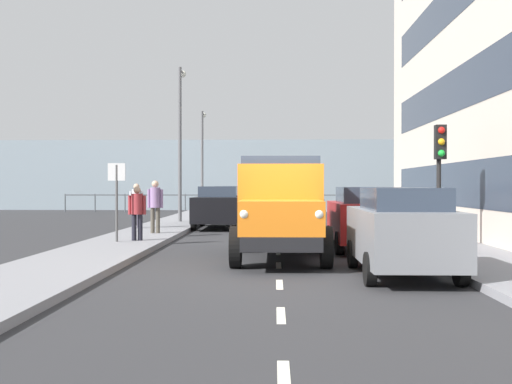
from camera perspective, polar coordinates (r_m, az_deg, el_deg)
ground_plane at (r=21.68m, az=1.94°, el=-4.06°), size 80.00×80.00×0.00m
sidewalk_left at (r=22.15m, az=13.68°, el=-3.79°), size 2.36×40.83×0.15m
sidewalk_right at (r=22.12m, az=-9.83°, el=-3.78°), size 2.36×40.83×0.15m
road_centreline_markings at (r=21.46m, az=1.94°, el=-4.10°), size 0.12×37.15×0.01m
sea_horizon at (r=45.03m, az=1.82°, el=1.55°), size 80.00×0.80×5.00m
seawall_railing at (r=41.43m, az=1.83°, el=-0.56°), size 28.08×0.08×1.20m
truck_vintage_orange at (r=14.75m, az=2.22°, el=-1.67°), size 2.17×5.64×2.43m
car_grey_kerbside_near at (r=12.55m, az=13.02°, el=-3.39°), size 1.76×3.96×1.72m
car_red_kerbside_1 at (r=17.37m, az=9.85°, el=-2.28°), size 1.84×3.87×1.72m
car_black_oppositeside_0 at (r=26.04m, az=-3.33°, el=-1.30°), size 1.92×4.70×1.72m
car_silver_oppositeside_1 at (r=32.25m, az=-2.36°, el=-0.93°), size 1.84×4.69×1.72m
car_white_oppositeside_2 at (r=38.19m, az=-1.72°, el=-0.70°), size 1.94×4.00×1.72m
pedestrian_strolling at (r=18.80m, az=-10.69°, el=-1.51°), size 0.53×0.34×1.58m
pedestrian_couple_b at (r=21.57m, az=-9.08°, el=-0.90°), size 0.53×0.34×1.78m
pedestrian_in_dark_coat at (r=24.27m, az=-10.74°, el=-0.89°), size 0.53×0.34×1.68m
traffic_light_near at (r=17.30m, az=16.26°, el=2.93°), size 0.28×0.41×3.20m
lamp_post_promenade at (r=28.70m, az=-6.84°, el=5.54°), size 0.32×1.14×6.91m
lamp_post_far at (r=39.45m, az=-4.86°, el=3.67°), size 0.32×1.14×6.22m
street_sign at (r=18.50m, az=-12.47°, el=0.34°), size 0.50×0.07×2.25m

